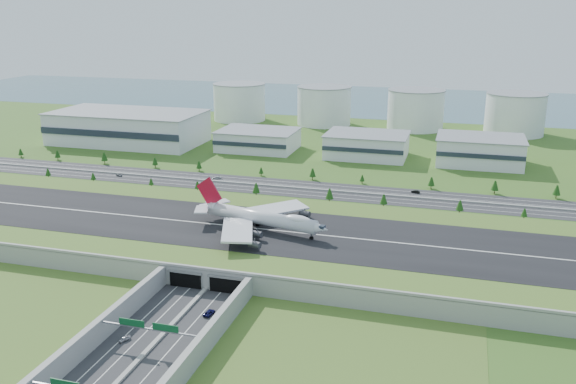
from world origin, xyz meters
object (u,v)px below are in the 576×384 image
(car_0, at_px, (124,339))
(car_5, at_px, (416,192))
(car_4, at_px, (119,175))
(car_7, at_px, (216,178))
(car_2, at_px, (209,313))
(fuel_tank_a, at_px, (239,102))
(boeing_747, at_px, (260,217))

(car_0, bearing_deg, car_5, 92.99)
(car_4, height_order, car_5, car_5)
(car_4, distance_m, car_7, 65.00)
(car_2, xyz_separation_m, car_4, (-131.68, 158.39, 0.02))
(fuel_tank_a, relative_size, boeing_747, 0.73)
(boeing_747, relative_size, car_0, 15.68)
(car_0, height_order, car_4, car_4)
(fuel_tank_a, height_order, car_4, fuel_tank_a)
(boeing_747, distance_m, car_0, 94.82)
(car_0, height_order, car_7, car_7)
(fuel_tank_a, bearing_deg, boeing_747, -67.91)
(car_0, relative_size, car_7, 0.75)
(fuel_tank_a, distance_m, car_0, 417.95)
(car_2, height_order, car_4, car_4)
(car_2, relative_size, car_7, 0.97)
(fuel_tank_a, height_order, car_0, fuel_tank_a)
(fuel_tank_a, relative_size, car_5, 9.75)
(fuel_tank_a, height_order, car_5, fuel_tank_a)
(boeing_747, height_order, car_4, boeing_747)
(car_2, bearing_deg, car_0, 57.50)
(car_0, bearing_deg, boeing_747, 104.42)
(car_2, distance_m, car_7, 183.10)
(car_0, bearing_deg, fuel_tank_a, 129.81)
(car_2, relative_size, car_4, 1.20)
(car_5, bearing_deg, fuel_tank_a, -121.78)
(car_4, height_order, car_7, car_7)
(fuel_tank_a, relative_size, car_0, 11.39)
(car_0, height_order, car_5, car_5)
(car_0, distance_m, car_4, 214.18)
(car_0, xyz_separation_m, car_5, (78.52, 198.10, 0.10))
(boeing_747, bearing_deg, car_0, -87.40)
(car_0, relative_size, car_5, 0.86)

